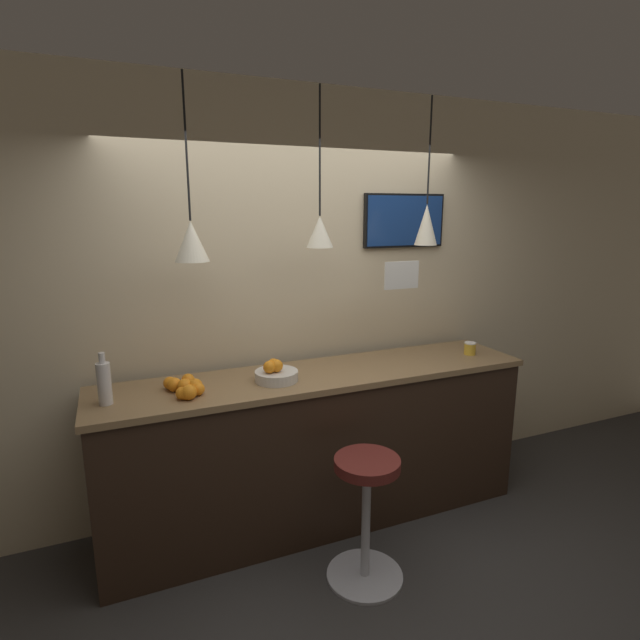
% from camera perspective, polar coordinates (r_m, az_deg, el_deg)
% --- Properties ---
extents(ground_plane, '(14.00, 14.00, 0.00)m').
position_cam_1_polar(ground_plane, '(3.24, 5.39, -27.84)').
color(ground_plane, '#33302D').
extents(back_wall, '(8.00, 0.06, 2.90)m').
position_cam_1_polar(back_wall, '(3.54, -2.63, 2.05)').
color(back_wall, beige).
rests_on(back_wall, ground_plane).
extents(service_counter, '(2.85, 0.61, 1.06)m').
position_cam_1_polar(service_counter, '(3.46, 0.00, -14.31)').
color(service_counter, black).
rests_on(service_counter, ground_plane).
extents(bar_stool, '(0.44, 0.44, 0.75)m').
position_cam_1_polar(bar_stool, '(2.99, 5.31, -19.99)').
color(bar_stool, '#B7B7BC').
rests_on(bar_stool, ground_plane).
extents(fruit_bowl, '(0.27, 0.27, 0.14)m').
position_cam_1_polar(fruit_bowl, '(3.10, -5.08, -6.05)').
color(fruit_bowl, beige).
rests_on(fruit_bowl, service_counter).
extents(orange_pile, '(0.21, 0.30, 0.09)m').
position_cam_1_polar(orange_pile, '(2.98, -15.12, -7.43)').
color(orange_pile, orange).
rests_on(orange_pile, service_counter).
extents(juice_bottle, '(0.07, 0.07, 0.29)m').
position_cam_1_polar(juice_bottle, '(2.95, -23.44, -6.58)').
color(juice_bottle, silver).
rests_on(juice_bottle, service_counter).
extents(spread_jar, '(0.08, 0.08, 0.09)m').
position_cam_1_polar(spread_jar, '(3.80, 16.76, -3.12)').
color(spread_jar, gold).
rests_on(spread_jar, service_counter).
extents(pendant_lamp_left, '(0.19, 0.19, 0.99)m').
position_cam_1_polar(pendant_lamp_left, '(2.89, -14.49, 8.81)').
color(pendant_lamp_left, black).
extents(pendant_lamp_middle, '(0.16, 0.16, 0.94)m').
position_cam_1_polar(pendant_lamp_middle, '(3.09, -0.02, 10.20)').
color(pendant_lamp_middle, black).
extents(pendant_lamp_right, '(0.15, 0.15, 0.94)m').
position_cam_1_polar(pendant_lamp_right, '(3.47, 12.06, 10.69)').
color(pendant_lamp_right, black).
extents(mounted_tv, '(0.66, 0.04, 0.39)m').
position_cam_1_polar(mounted_tv, '(3.80, 9.62, 11.13)').
color(mounted_tv, black).
extents(hanging_menu_board, '(0.24, 0.01, 0.17)m').
position_cam_1_polar(hanging_menu_board, '(3.12, 9.31, 5.08)').
color(hanging_menu_board, white).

